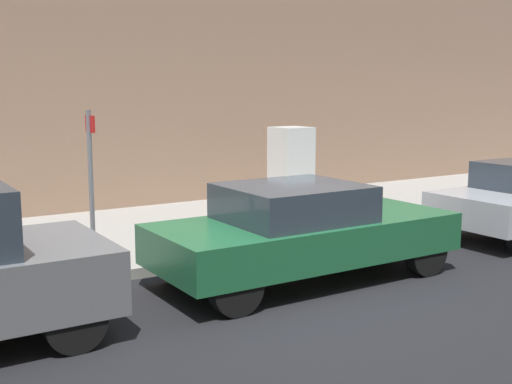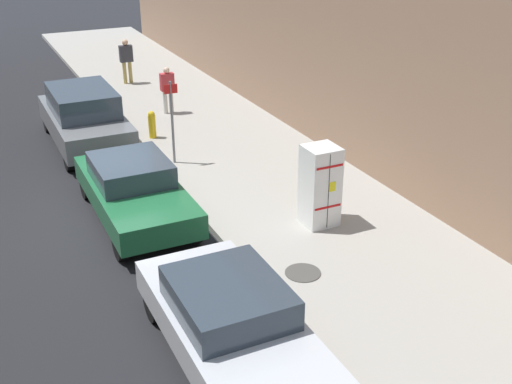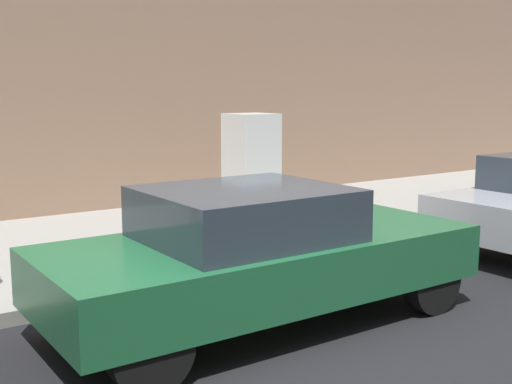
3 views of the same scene
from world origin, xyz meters
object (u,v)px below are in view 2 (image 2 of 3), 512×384
at_px(fire_hydrant, 152,124).
at_px(pedestrian_walking_far, 167,87).
at_px(discarded_refrigerator, 320,186).
at_px(parked_sedan_silver, 233,325).
at_px(pedestrian_standing_near, 126,58).
at_px(street_sign_post, 172,118).
at_px(parked_suv_gray, 84,117).
at_px(parked_sedan_green, 134,189).

distance_m(fire_hydrant, pedestrian_walking_far, 2.46).
bearing_deg(discarded_refrigerator, parked_sedan_silver, 43.32).
bearing_deg(pedestrian_standing_near, parked_sedan_silver, 29.90).
bearing_deg(pedestrian_walking_far, street_sign_post, -21.74).
distance_m(parked_suv_gray, parked_sedan_silver, 10.89).
distance_m(parked_sedan_green, parked_sedan_silver, 5.62).
height_order(discarded_refrigerator, pedestrian_standing_near, discarded_refrigerator).
height_order(discarded_refrigerator, street_sign_post, street_sign_post).
bearing_deg(street_sign_post, parked_suv_gray, -57.59).
bearing_deg(parked_suv_gray, pedestrian_walking_far, -154.50).
xyz_separation_m(pedestrian_walking_far, parked_suv_gray, (3.04, 1.45, -0.16)).
xyz_separation_m(pedestrian_standing_near, parked_sedan_silver, (2.82, 16.58, -0.42)).
bearing_deg(fire_hydrant, parked_suv_gray, -19.36).
bearing_deg(pedestrian_walking_far, parked_suv_gray, -69.76).
height_order(fire_hydrant, parked_suv_gray, parked_suv_gray).
relative_size(discarded_refrigerator, street_sign_post, 0.80).
height_order(pedestrian_walking_far, parked_suv_gray, parked_suv_gray).
bearing_deg(parked_sedan_silver, pedestrian_standing_near, -99.64).
distance_m(street_sign_post, pedestrian_standing_near, 8.57).
relative_size(pedestrian_walking_far, pedestrian_standing_near, 0.92).
bearing_deg(parked_sedan_silver, fire_hydrant, -100.18).
relative_size(pedestrian_standing_near, parked_suv_gray, 0.36).
distance_m(discarded_refrigerator, street_sign_post, 5.08).
bearing_deg(fire_hydrant, discarded_refrigerator, 103.67).
distance_m(discarded_refrigerator, parked_sedan_green, 4.22).
bearing_deg(discarded_refrigerator, pedestrian_standing_near, -86.96).
relative_size(fire_hydrant, parked_suv_gray, 0.18).
xyz_separation_m(street_sign_post, fire_hydrant, (-0.05, -2.16, -0.86)).
bearing_deg(pedestrian_standing_near, street_sign_post, 32.62).
distance_m(pedestrian_standing_near, parked_sedan_silver, 16.82).
xyz_separation_m(parked_suv_gray, parked_sedan_green, (-0.00, 5.27, -0.16)).
distance_m(parked_suv_gray, parked_sedan_green, 5.27).
bearing_deg(discarded_refrigerator, street_sign_post, -69.93).
bearing_deg(pedestrian_standing_near, parked_sedan_green, 25.13).
height_order(discarded_refrigerator, parked_suv_gray, discarded_refrigerator).
height_order(street_sign_post, parked_sedan_silver, street_sign_post).
bearing_deg(parked_sedan_green, pedestrian_walking_far, -114.37).
relative_size(parked_sedan_green, parked_sedan_silver, 0.96).
bearing_deg(parked_sedan_silver, parked_sedan_green, -90.00).
bearing_deg(parked_sedan_silver, street_sign_post, -102.45).
bearing_deg(fire_hydrant, parked_sedan_silver, 79.82).
bearing_deg(street_sign_post, fire_hydrant, -91.45).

